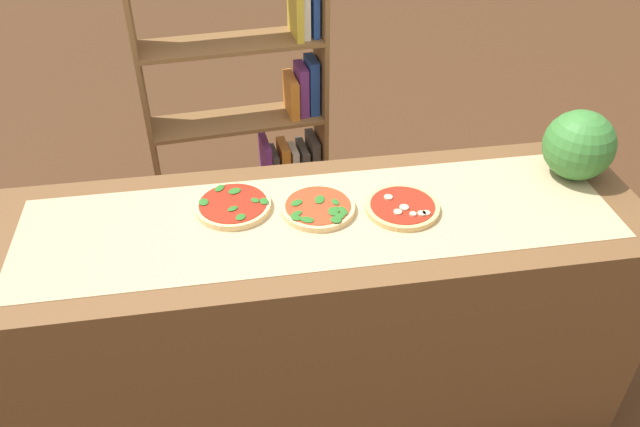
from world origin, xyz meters
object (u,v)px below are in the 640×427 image
object	(u,v)px
pizza_spinach_1	(318,208)
pizza_spinach_0	(233,206)
bookshelf	(262,133)
watermelon	(579,145)
pizza_mushroom_2	(402,207)

from	to	relation	value
pizza_spinach_1	pizza_spinach_0	bearing A→B (deg)	168.04
pizza_spinach_0	bookshelf	world-z (taller)	bookshelf
pizza_spinach_1	watermelon	distance (m)	0.92
pizza_spinach_0	pizza_spinach_1	distance (m)	0.28
watermelon	pizza_mushroom_2	bearing A→B (deg)	-170.66
pizza_spinach_1	bookshelf	size ratio (longest dim) A/B	0.16
pizza_spinach_1	pizza_mushroom_2	bearing A→B (deg)	-7.30
pizza_mushroom_2	watermelon	size ratio (longest dim) A/B	1.00
pizza_mushroom_2	watermelon	distance (m)	0.66
pizza_spinach_1	bookshelf	bearing A→B (deg)	96.04
pizza_spinach_1	bookshelf	xyz separation A→B (m)	(-0.11, 1.02, -0.29)
pizza_spinach_0	pizza_mushroom_2	distance (m)	0.55
pizza_spinach_1	watermelon	size ratio (longest dim) A/B	1.00
bookshelf	pizza_spinach_1	bearing A→B (deg)	-83.96
watermelon	bookshelf	world-z (taller)	bookshelf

